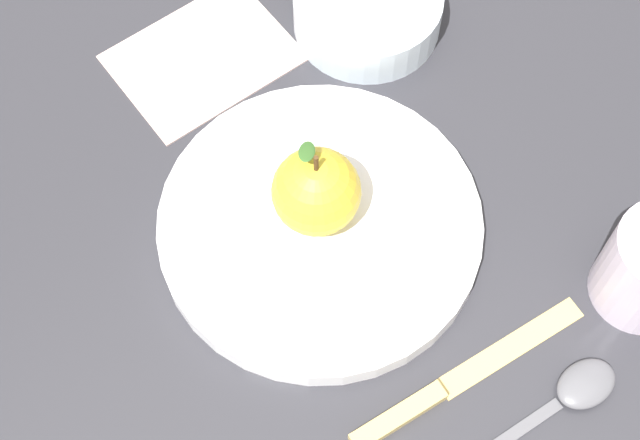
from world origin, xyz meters
TOP-DOWN VIEW (x-y plane):
  - ground_plane at (0.00, 0.00)m, footprint 2.40×2.40m
  - dinner_plate at (0.02, 0.01)m, footprint 0.26×0.26m
  - apple at (0.02, 0.01)m, footprint 0.07×0.07m
  - side_bowl at (0.15, -0.15)m, footprint 0.13×0.13m
  - knife at (-0.14, 0.03)m, footprint 0.05×0.20m
  - spoon at (-0.21, -0.03)m, footprint 0.04×0.16m
  - linen_napkin at (0.21, -0.02)m, footprint 0.13×0.16m

SIDE VIEW (x-z plane):
  - ground_plane at x=0.00m, z-range 0.00..0.00m
  - linen_napkin at x=0.21m, z-range 0.00..0.00m
  - knife at x=-0.14m, z-range 0.00..0.01m
  - spoon at x=-0.21m, z-range 0.00..0.01m
  - dinner_plate at x=0.02m, z-range 0.00..0.02m
  - side_bowl at x=0.15m, z-range 0.00..0.04m
  - apple at x=0.02m, z-range 0.01..0.10m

